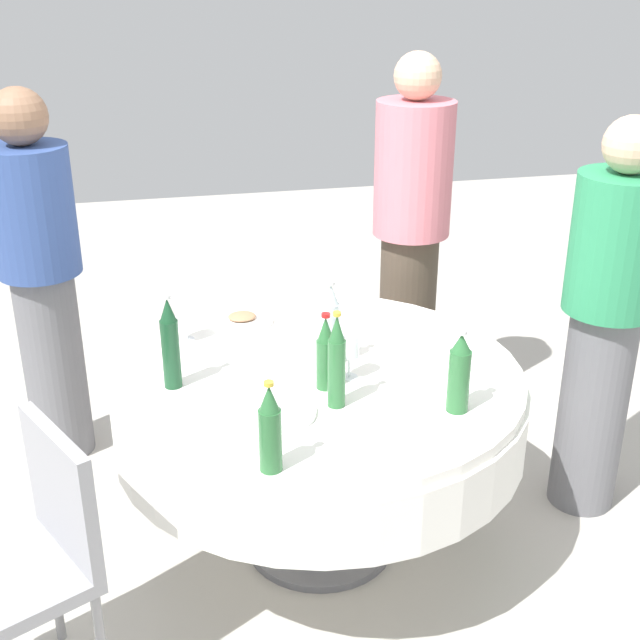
# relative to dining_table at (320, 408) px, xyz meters

# --- Properties ---
(ground_plane) EXTENTS (10.00, 10.00, 0.00)m
(ground_plane) POSITION_rel_dining_table_xyz_m (0.00, 0.00, -0.59)
(ground_plane) COLOR #B7B2A8
(dining_table) EXTENTS (1.44, 1.44, 0.74)m
(dining_table) POSITION_rel_dining_table_xyz_m (0.00, 0.00, 0.00)
(dining_table) COLOR white
(dining_table) RESTS_ON ground_plane
(bottle_clear_inner) EXTENTS (0.06, 0.06, 0.31)m
(bottle_clear_inner) POSITION_rel_dining_table_xyz_m (0.05, 0.05, 0.29)
(bottle_clear_inner) COLOR silver
(bottle_clear_inner) RESTS_ON dining_table
(bottle_green_near) EXTENTS (0.07, 0.07, 0.28)m
(bottle_green_near) POSITION_rel_dining_table_xyz_m (0.37, -0.36, 0.28)
(bottle_green_near) COLOR #2D6B38
(bottle_green_near) RESTS_ON dining_table
(bottle_green_north) EXTENTS (0.06, 0.06, 0.27)m
(bottle_green_north) POSITION_rel_dining_table_xyz_m (-0.01, -0.12, 0.27)
(bottle_green_north) COLOR #2D6B38
(bottle_green_north) RESTS_ON dining_table
(bottle_dark_green_south) EXTENTS (0.06, 0.06, 0.33)m
(bottle_dark_green_south) POSITION_rel_dining_table_xyz_m (-0.50, 0.00, 0.30)
(bottle_dark_green_south) COLOR #194728
(bottle_dark_green_south) RESTS_ON dining_table
(bottle_green_east) EXTENTS (0.06, 0.06, 0.33)m
(bottle_green_east) POSITION_rel_dining_table_xyz_m (0.00, -0.24, 0.30)
(bottle_green_east) COLOR #2D6B38
(bottle_green_east) RESTS_ON dining_table
(bottle_green_mid) EXTENTS (0.07, 0.07, 0.28)m
(bottle_green_mid) POSITION_rel_dining_table_xyz_m (-0.26, -0.56, 0.28)
(bottle_green_mid) COLOR #2D6B38
(bottle_green_mid) RESTS_ON dining_table
(wine_glass_south) EXTENTS (0.07, 0.07, 0.16)m
(wine_glass_south) POSITION_rel_dining_table_xyz_m (0.09, -0.07, 0.26)
(wine_glass_south) COLOR white
(wine_glass_south) RESTS_ON dining_table
(wine_glass_east) EXTENTS (0.08, 0.08, 0.14)m
(wine_glass_east) POSITION_rel_dining_table_xyz_m (-0.43, 0.35, 0.25)
(wine_glass_east) COLOR white
(wine_glass_east) RESTS_ON dining_table
(plate_right) EXTENTS (0.25, 0.25, 0.02)m
(plate_right) POSITION_rel_dining_table_xyz_m (-0.20, -0.26, 0.16)
(plate_right) COLOR white
(plate_right) RESTS_ON dining_table
(plate_outer) EXTENTS (0.24, 0.24, 0.04)m
(plate_outer) POSITION_rel_dining_table_xyz_m (-0.21, 0.47, 0.16)
(plate_outer) COLOR white
(plate_outer) RESTS_ON dining_table
(fork_near) EXTENTS (0.18, 0.07, 0.00)m
(fork_near) POSITION_rel_dining_table_xyz_m (-0.13, 0.04, 0.15)
(fork_near) COLOR silver
(fork_near) RESTS_ON dining_table
(person_inner) EXTENTS (0.34, 0.34, 1.70)m
(person_inner) POSITION_rel_dining_table_xyz_m (0.61, 0.87, 0.30)
(person_inner) COLOR #4C3F33
(person_inner) RESTS_ON ground_plane
(person_near) EXTENTS (0.34, 0.34, 1.57)m
(person_near) POSITION_rel_dining_table_xyz_m (1.11, 0.05, 0.23)
(person_near) COLOR slate
(person_near) RESTS_ON ground_plane
(person_north) EXTENTS (0.34, 0.34, 1.61)m
(person_north) POSITION_rel_dining_table_xyz_m (-0.99, 0.90, 0.25)
(person_north) COLOR slate
(person_north) RESTS_ON ground_plane
(chair_mid) EXTENTS (0.54, 0.54, 0.87)m
(chair_mid) POSITION_rel_dining_table_xyz_m (-0.94, -0.48, -0.07)
(chair_mid) COLOR #99999E
(chair_mid) RESTS_ON ground_plane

